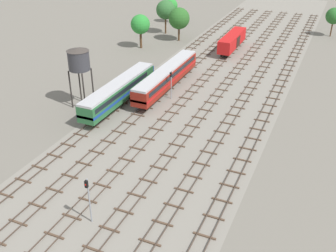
# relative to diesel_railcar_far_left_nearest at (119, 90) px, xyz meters

# --- Properties ---
(ground_plane) EXTENTS (480.00, 480.00, 0.00)m
(ground_plane) POSITION_rel_diesel_railcar_far_left_nearest_xyz_m (11.53, 16.09, -2.60)
(ground_plane) COLOR slate
(ballast_bed) EXTENTS (27.05, 176.00, 0.01)m
(ballast_bed) POSITION_rel_diesel_railcar_far_left_nearest_xyz_m (11.53, 16.09, -2.59)
(ballast_bed) COLOR gray
(ballast_bed) RESTS_ON ground
(track_far_left) EXTENTS (2.40, 126.00, 0.29)m
(track_far_left) POSITION_rel_diesel_railcar_far_left_nearest_xyz_m (0.00, 17.09, -2.46)
(track_far_left) COLOR #47382D
(track_far_left) RESTS_ON ground
(track_left) EXTENTS (2.40, 126.00, 0.29)m
(track_left) POSITION_rel_diesel_railcar_far_left_nearest_xyz_m (4.61, 17.09, -2.46)
(track_left) COLOR #47382D
(track_left) RESTS_ON ground
(track_centre_left) EXTENTS (2.40, 126.00, 0.29)m
(track_centre_left) POSITION_rel_diesel_railcar_far_left_nearest_xyz_m (9.22, 17.09, -2.46)
(track_centre_left) COLOR #47382D
(track_centre_left) RESTS_ON ground
(track_centre) EXTENTS (2.40, 126.00, 0.29)m
(track_centre) POSITION_rel_diesel_railcar_far_left_nearest_xyz_m (13.83, 17.09, -2.46)
(track_centre) COLOR #47382D
(track_centre) RESTS_ON ground
(track_centre_right) EXTENTS (2.40, 126.00, 0.29)m
(track_centre_right) POSITION_rel_diesel_railcar_far_left_nearest_xyz_m (18.44, 17.09, -2.46)
(track_centre_right) COLOR #47382D
(track_centre_right) RESTS_ON ground
(track_right) EXTENTS (2.40, 126.00, 0.29)m
(track_right) POSITION_rel_diesel_railcar_far_left_nearest_xyz_m (23.05, 17.09, -2.46)
(track_right) COLOR #47382D
(track_right) RESTS_ON ground
(diesel_railcar_far_left_nearest) EXTENTS (2.96, 20.50, 3.80)m
(diesel_railcar_far_left_nearest) POSITION_rel_diesel_railcar_far_left_nearest_xyz_m (0.00, 0.00, 0.00)
(diesel_railcar_far_left_nearest) COLOR #286638
(diesel_railcar_far_left_nearest) RESTS_ON ground
(passenger_coach_left_near) EXTENTS (2.96, 22.00, 3.80)m
(passenger_coach_left_near) POSITION_rel_diesel_railcar_far_left_nearest_xyz_m (4.61, 8.95, 0.02)
(passenger_coach_left_near) COLOR maroon
(passenger_coach_left_near) RESTS_ON ground
(freight_boxcar_centre_left_mid) EXTENTS (2.87, 14.00, 3.60)m
(freight_boxcar_centre_left_mid) POSITION_rel_diesel_railcar_far_left_nearest_xyz_m (9.23, 35.40, -0.15)
(freight_boxcar_centre_left_mid) COLOR red
(freight_boxcar_centre_left_mid) RESTS_ON ground
(water_tower) EXTENTS (3.56, 3.56, 9.93)m
(water_tower) POSITION_rel_diesel_railcar_far_left_nearest_xyz_m (-5.30, -2.83, 5.39)
(water_tower) COLOR #2D2826
(water_tower) RESTS_ON ground
(signal_post_nearest) EXTENTS (0.28, 0.47, 4.98)m
(signal_post_nearest) POSITION_rel_diesel_railcar_far_left_nearest_xyz_m (6.92, 5.53, 0.59)
(signal_post_nearest) COLOR gray
(signal_post_nearest) RESTS_ON ground
(signal_post_near) EXTENTS (0.28, 0.47, 5.47)m
(signal_post_near) POSITION_rel_diesel_railcar_far_left_nearest_xyz_m (11.53, -26.15, 0.87)
(signal_post_near) COLOR gray
(signal_post_near) RESTS_ON ground
(lineside_tree_0) EXTENTS (3.67, 3.67, 6.67)m
(lineside_tree_0) POSITION_rel_diesel_railcar_far_left_nearest_xyz_m (-13.85, 53.74, 2.18)
(lineside_tree_0) COLOR #4C331E
(lineside_tree_0) RESTS_ON ground
(lineside_tree_1) EXTENTS (5.14, 5.14, 8.05)m
(lineside_tree_1) POSITION_rel_diesel_railcar_far_left_nearest_xyz_m (-4.97, 38.02, 2.86)
(lineside_tree_1) COLOR #4C331E
(lineside_tree_1) RESTS_ON ground
(lineside_tree_2) EXTENTS (4.84, 4.84, 8.52)m
(lineside_tree_2) POSITION_rel_diesel_railcar_far_left_nearest_xyz_m (-10.65, 42.72, 3.47)
(lineside_tree_2) COLOR #4C331E
(lineside_tree_2) RESTS_ON ground
(lineside_tree_3) EXTENTS (4.43, 4.43, 7.76)m
(lineside_tree_3) POSITION_rel_diesel_railcar_far_left_nearest_xyz_m (-10.89, 29.03, 2.91)
(lineside_tree_3) COLOR #4C331E
(lineside_tree_3) RESTS_ON ground
(lineside_tree_4) EXTENTS (4.08, 4.08, 7.22)m
(lineside_tree_4) POSITION_rel_diesel_railcar_far_left_nearest_xyz_m (29.17, 57.18, 2.56)
(lineside_tree_4) COLOR #4C331E
(lineside_tree_4) RESTS_ON ground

